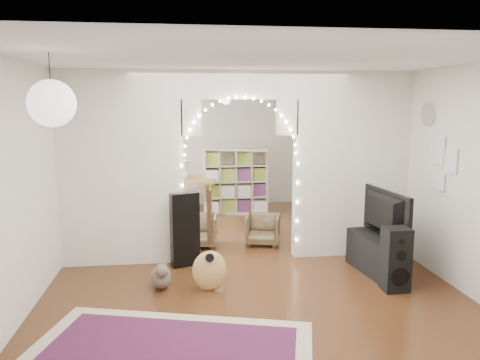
{
  "coord_description": "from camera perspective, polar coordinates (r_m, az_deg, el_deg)",
  "views": [
    {
      "loc": [
        -0.82,
        -6.56,
        2.26
      ],
      "look_at": [
        0.04,
        0.3,
        1.11
      ],
      "focal_mm": 35.0,
      "sensor_mm": 36.0,
      "label": 1
    }
  ],
  "objects": [
    {
      "name": "floor",
      "position": [
        6.98,
        -0.03,
        -9.43
      ],
      "size": [
        7.5,
        7.5,
        0.0
      ],
      "primitive_type": "plane",
      "color": "black",
      "rests_on": "ground"
    },
    {
      "name": "ceiling",
      "position": [
        6.63,
        -0.04,
        13.25
      ],
      "size": [
        5.0,
        7.5,
        0.02
      ],
      "primitive_type": "cube",
      "color": "white",
      "rests_on": "wall_back"
    },
    {
      "name": "wall_back",
      "position": [
        10.38,
        -2.63,
        4.4
      ],
      "size": [
        5.0,
        0.02,
        2.7
      ],
      "primitive_type": "cube",
      "color": "silver",
      "rests_on": "floor"
    },
    {
      "name": "wall_front",
      "position": [
        3.06,
        8.83,
        -7.91
      ],
      "size": [
        5.0,
        0.02,
        2.7
      ],
      "primitive_type": "cube",
      "color": "silver",
      "rests_on": "floor"
    },
    {
      "name": "wall_left",
      "position": [
        6.83,
        -21.34,
        1.14
      ],
      "size": [
        0.02,
        7.5,
        2.7
      ],
      "primitive_type": "cube",
      "color": "silver",
      "rests_on": "floor"
    },
    {
      "name": "wall_right",
      "position": [
        7.41,
        19.54,
        1.84
      ],
      "size": [
        0.02,
        7.5,
        2.7
      ],
      "primitive_type": "cube",
      "color": "silver",
      "rests_on": "floor"
    },
    {
      "name": "divider_wall",
      "position": [
        6.66,
        -0.04,
        2.25
      ],
      "size": [
        5.0,
        0.2,
        2.7
      ],
      "color": "silver",
      "rests_on": "floor"
    },
    {
      "name": "fairy_lights",
      "position": [
        6.52,
        0.11,
        3.2
      ],
      "size": [
        1.64,
        0.04,
        1.6
      ],
      "primitive_type": null,
      "color": "#FFEABF",
      "rests_on": "divider_wall"
    },
    {
      "name": "window",
      "position": [
        8.55,
        -18.31,
        3.87
      ],
      "size": [
        0.04,
        1.2,
        1.4
      ],
      "primitive_type": "cube",
      "color": "white",
      "rests_on": "wall_left"
    },
    {
      "name": "wall_clock",
      "position": [
        6.82,
        22.0,
        7.42
      ],
      "size": [
        0.03,
        0.31,
        0.31
      ],
      "primitive_type": "cylinder",
      "rotation": [
        0.0,
        1.57,
        0.0
      ],
      "color": "white",
      "rests_on": "wall_right"
    },
    {
      "name": "picture_frames",
      "position": [
        6.51,
        23.38,
        1.97
      ],
      "size": [
        0.02,
        0.5,
        0.7
      ],
      "primitive_type": null,
      "color": "white",
      "rests_on": "wall_right"
    },
    {
      "name": "paper_lantern",
      "position": [
        4.3,
        -21.96,
        8.66
      ],
      "size": [
        0.4,
        0.4,
        0.4
      ],
      "primitive_type": "sphere",
      "color": "white",
      "rests_on": "ceiling"
    },
    {
      "name": "ceiling_fan",
      "position": [
        8.6,
        -1.73,
        10.37
      ],
      "size": [
        1.1,
        1.1,
        0.3
      ],
      "primitive_type": null,
      "color": "#A98238",
      "rests_on": "ceiling"
    },
    {
      "name": "guitar_case",
      "position": [
        6.54,
        -6.72,
        -6.05
      ],
      "size": [
        0.42,
        0.26,
        1.04
      ],
      "primitive_type": "cube",
      "rotation": [
        0.0,
        0.0,
        0.34
      ],
      "color": "black",
      "rests_on": "floor"
    },
    {
      "name": "acoustic_guitar",
      "position": [
        5.69,
        -3.75,
        -9.04
      ],
      "size": [
        0.42,
        0.15,
        1.05
      ],
      "rotation": [
        0.0,
        0.0,
        0.02
      ],
      "color": "tan",
      "rests_on": "floor"
    },
    {
      "name": "tabby_cat",
      "position": [
        5.93,
        -9.59,
        -11.46
      ],
      "size": [
        0.29,
        0.59,
        0.38
      ],
      "rotation": [
        0.0,
        0.0,
        0.12
      ],
      "color": "brown",
      "rests_on": "floor"
    },
    {
      "name": "floor_speaker",
      "position": [
        6.01,
        18.46,
        -9.18
      ],
      "size": [
        0.31,
        0.28,
        0.78
      ],
      "rotation": [
        0.0,
        0.0,
        0.01
      ],
      "color": "black",
      "rests_on": "floor"
    },
    {
      "name": "media_console",
      "position": [
        6.59,
        16.37,
        -8.7
      ],
      "size": [
        0.52,
        1.04,
        0.5
      ],
      "primitive_type": "cube",
      "rotation": [
        0.0,
        0.0,
        0.12
      ],
      "color": "black",
      "rests_on": "floor"
    },
    {
      "name": "tv",
      "position": [
        6.44,
        16.6,
        -3.96
      ],
      "size": [
        0.27,
        1.08,
        0.62
      ],
      "primitive_type": "imported",
      "rotation": [
        0.0,
        0.0,
        1.69
      ],
      "color": "black",
      "rests_on": "media_console"
    },
    {
      "name": "bookcase",
      "position": [
        9.56,
        -0.54,
        -0.14
      ],
      "size": [
        1.34,
        0.66,
        1.34
      ],
      "primitive_type": "cube",
      "rotation": [
        0.0,
        0.0,
        -0.27
      ],
      "color": "tan",
      "rests_on": "floor"
    },
    {
      "name": "dining_table",
      "position": [
        9.41,
        -6.66,
        -0.28
      ],
      "size": [
        1.29,
        0.94,
        0.76
      ],
      "rotation": [
        0.0,
        0.0,
        -0.12
      ],
      "color": "brown",
      "rests_on": "floor"
    },
    {
      "name": "flower_vase",
      "position": [
        9.38,
        -6.68,
        0.74
      ],
      "size": [
        0.2,
        0.2,
        0.19
      ],
      "primitive_type": "imported",
      "rotation": [
        0.0,
        0.0,
        -0.12
      ],
      "color": "silver",
      "rests_on": "dining_table"
    },
    {
      "name": "dining_chair_left",
      "position": [
        7.47,
        -5.02,
        -6.15
      ],
      "size": [
        0.6,
        0.61,
        0.51
      ],
      "primitive_type": "imported",
      "rotation": [
        0.0,
        0.0,
        -0.1
      ],
      "color": "brown",
      "rests_on": "floor"
    },
    {
      "name": "dining_chair_right",
      "position": [
        7.56,
        2.78,
        -6.03
      ],
      "size": [
        0.64,
        0.65,
        0.49
      ],
      "primitive_type": "imported",
      "rotation": [
        0.0,
        0.0,
        -0.27
      ],
      "color": "brown",
      "rests_on": "floor"
    }
  ]
}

